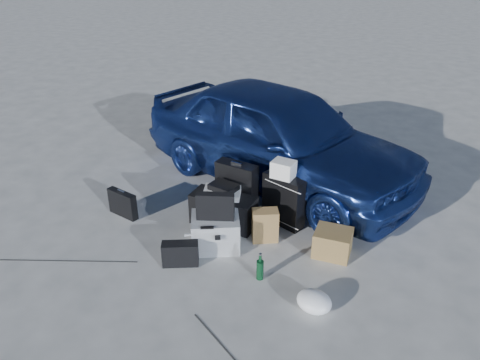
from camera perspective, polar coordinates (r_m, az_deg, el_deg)
name	(u,v)px	position (r m, az deg, el deg)	size (l,w,h in m)	color
ground	(203,262)	(5.08, -4.59, -9.97)	(60.00, 60.00, 0.00)	beige
car	(278,136)	(6.41, 4.68, 5.42)	(1.62, 4.04, 1.37)	#244093
pelican_case	(216,232)	(5.21, -3.00, -6.35)	(0.52, 0.42, 0.38)	#A6A9AC
laptop_bag	(215,206)	(5.01, -3.05, -3.23)	(0.41, 0.10, 0.31)	black
briefcase	(123,204)	(5.95, -14.12, -2.82)	(0.42, 0.09, 0.33)	black
suitcase_left	(237,189)	(5.76, -0.40, -1.04)	(0.52, 0.19, 0.67)	black
suitcase_right	(284,200)	(5.57, 5.36, -2.48)	(0.52, 0.19, 0.63)	black
white_carton	(283,169)	(5.37, 5.32, 1.32)	(0.25, 0.20, 0.20)	white
duffel_bag	(224,210)	(5.59, -2.02, -3.69)	(0.77, 0.33, 0.39)	black
flat_box_white	(222,192)	(5.49, -2.19, -1.53)	(0.43, 0.32, 0.07)	white
flat_box_black	(224,187)	(5.46, -2.01, -0.84)	(0.31, 0.22, 0.07)	black
kraft_bag	(265,225)	(5.31, 3.07, -5.54)	(0.29, 0.17, 0.39)	#91613F
cardboard_box	(333,243)	(5.20, 11.22, -7.51)	(0.39, 0.34, 0.29)	olive
plastic_bag	(314,301)	(4.52, 9.02, -14.42)	(0.34, 0.29, 0.19)	white
messenger_bag	(180,254)	(5.01, -7.30, -8.91)	(0.38, 0.14, 0.26)	black
green_bottle	(260,267)	(4.77, 2.46, -10.53)	(0.07, 0.07, 0.29)	black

